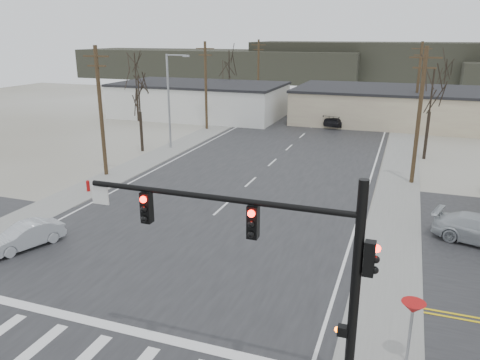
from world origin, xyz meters
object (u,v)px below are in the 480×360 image
(fire_hydrant, at_px, (88,186))
(sedan_crossing, at_px, (25,236))
(car_far_b, at_px, (345,98))
(traffic_signal_mast, at_px, (289,257))
(car_far_a, at_px, (339,119))

(fire_hydrant, bearing_deg, sedan_crossing, -72.86)
(car_far_b, bearing_deg, traffic_signal_mast, -79.51)
(traffic_signal_mast, bearing_deg, car_far_a, 96.28)
(car_far_a, bearing_deg, traffic_signal_mast, 108.22)
(fire_hydrant, bearing_deg, car_far_a, 67.14)
(traffic_signal_mast, height_order, fire_hydrant, traffic_signal_mast)
(traffic_signal_mast, distance_m, fire_hydrant, 23.39)
(fire_hydrant, xyz_separation_m, car_far_b, (10.98, 53.09, 0.26))
(car_far_b, bearing_deg, sedan_crossing, -93.17)
(fire_hydrant, distance_m, car_far_a, 33.75)
(sedan_crossing, bearing_deg, traffic_signal_mast, 1.06)
(fire_hydrant, bearing_deg, car_far_b, 78.32)
(traffic_signal_mast, xyz_separation_m, car_far_a, (-4.99, 45.30, -3.80))
(fire_hydrant, height_order, sedan_crossing, sedan_crossing)
(sedan_crossing, xyz_separation_m, car_far_a, (10.41, 39.85, 0.18))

